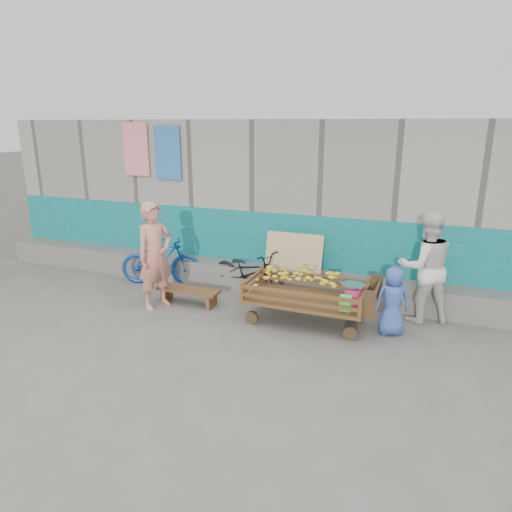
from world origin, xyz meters
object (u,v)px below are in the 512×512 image
at_px(vendor_man, 155,256).
at_px(child, 393,301).
at_px(bicycle_dark, 249,273).
at_px(banana_cart, 304,287).
at_px(woman, 425,267).
at_px(bench, 189,293).
at_px(bicycle_blue, 161,261).

height_order(vendor_man, child, vendor_man).
bearing_deg(bicycle_dark, banana_cart, -104.65).
distance_m(vendor_man, woman, 4.20).
relative_size(banana_cart, woman, 1.14).
height_order(vendor_man, woman, vendor_man).
bearing_deg(vendor_man, child, -62.32).
bearing_deg(woman, bicycle_dark, -23.09).
bearing_deg(bench, bicycle_dark, 43.75).
relative_size(bicycle_dark, bicycle_blue, 1.05).
bearing_deg(vendor_man, bench, -32.96).
relative_size(banana_cart, vendor_man, 1.12).
relative_size(bench, woman, 0.62).
distance_m(vendor_man, child, 3.73).
height_order(bench, child, child).
bearing_deg(bicycle_dark, child, -87.37).
distance_m(bicycle_dark, bicycle_blue, 1.75).
xyz_separation_m(banana_cart, child, (1.28, 0.09, -0.06)).
bearing_deg(banana_cart, child, 4.16).
bearing_deg(child, bench, -19.66).
xyz_separation_m(bench, bicycle_blue, (-0.96, 0.69, 0.26)).
bearing_deg(child, vendor_man, -15.30).
bearing_deg(banana_cart, woman, 24.30).
bearing_deg(bicycle_dark, vendor_man, 148.87).
relative_size(vendor_man, bicycle_dark, 1.11).
bearing_deg(bench, bicycle_blue, 144.30).
height_order(banana_cart, bicycle_dark, banana_cart).
distance_m(bench, woman, 3.79).
relative_size(woman, bicycle_dark, 1.09).
relative_size(banana_cart, bench, 1.83).
relative_size(bench, child, 1.07).
height_order(bench, bicycle_blue, bicycle_blue).
height_order(banana_cart, child, child).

